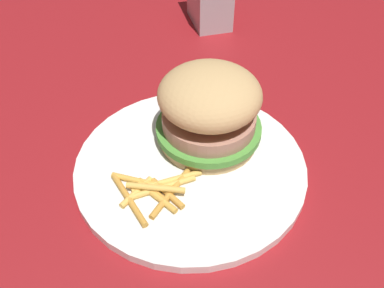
% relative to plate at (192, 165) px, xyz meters
% --- Properties ---
extents(ground_plane, '(1.60, 1.60, 0.00)m').
position_rel_plate_xyz_m(ground_plane, '(-0.02, -0.00, -0.01)').
color(ground_plane, maroon).
extents(plate, '(0.28, 0.28, 0.01)m').
position_rel_plate_xyz_m(plate, '(0.00, 0.00, 0.00)').
color(plate, white).
rests_on(plate, ground_plane).
extents(sandwich, '(0.13, 0.13, 0.10)m').
position_rel_plate_xyz_m(sandwich, '(-0.01, 0.04, 0.06)').
color(sandwich, tan).
rests_on(sandwich, plate).
extents(fries_pile, '(0.10, 0.10, 0.01)m').
position_rel_plate_xyz_m(fries_pile, '(-0.01, -0.06, 0.01)').
color(fries_pile, gold).
rests_on(fries_pile, plate).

